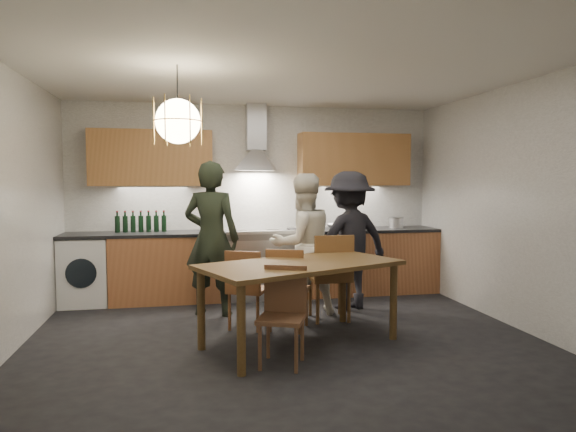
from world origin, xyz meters
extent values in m
plane|color=black|center=(0.00, 0.00, 0.00)|extent=(5.00, 5.00, 0.00)
cube|color=white|center=(0.00, 2.25, 1.30)|extent=(5.00, 0.02, 2.60)
cube|color=white|center=(0.00, -2.25, 1.30)|extent=(5.00, 0.02, 2.60)
cube|color=white|center=(-2.50, 0.00, 1.30)|extent=(0.02, 4.50, 2.60)
cube|color=white|center=(2.50, 0.00, 1.30)|extent=(0.02, 4.50, 2.60)
cube|color=silver|center=(0.00, 0.00, 2.60)|extent=(5.00, 4.50, 0.02)
cube|color=#C47B4B|center=(-1.18, 1.95, 0.43)|extent=(1.45, 0.60, 0.86)
cube|color=#C47B4B|center=(1.48, 1.95, 0.43)|extent=(2.05, 0.60, 0.86)
cube|color=white|center=(-2.20, 1.95, 0.42)|extent=(0.58, 0.58, 0.85)
cube|color=black|center=(-1.48, 1.95, 0.88)|extent=(2.05, 0.62, 0.04)
cube|color=black|center=(1.48, 1.95, 0.88)|extent=(2.05, 0.62, 0.04)
cube|color=silver|center=(0.00, 1.95, 0.40)|extent=(0.90, 0.60, 0.80)
cube|color=black|center=(0.00, 1.66, 0.38)|extent=(0.78, 0.02, 0.42)
cube|color=slate|center=(0.00, 1.95, 0.84)|extent=(0.90, 0.60, 0.08)
cube|color=silver|center=(0.00, 1.69, 0.90)|extent=(0.90, 0.08, 0.04)
cube|color=#BC8248|center=(-1.38, 2.08, 1.86)|extent=(1.55, 0.35, 0.72)
cube|color=#BC8248|center=(1.38, 2.08, 1.86)|extent=(1.55, 0.35, 0.72)
cube|color=silver|center=(0.00, 2.12, 2.29)|extent=(0.26, 0.22, 0.62)
cylinder|color=black|center=(-1.00, -0.10, 2.35)|extent=(0.01, 0.01, 0.50)
sphere|color=#FFE0A5|center=(-1.00, -0.10, 2.10)|extent=(0.40, 0.40, 0.40)
torus|color=gold|center=(-1.00, -0.10, 2.10)|extent=(0.43, 0.43, 0.01)
cube|color=brown|center=(0.12, -0.12, 0.77)|extent=(2.09, 1.59, 0.04)
cylinder|color=brown|center=(-0.52, -0.81, 0.37)|extent=(0.07, 0.07, 0.75)
cylinder|color=brown|center=(-0.81, -0.10, 0.37)|extent=(0.07, 0.07, 0.75)
cylinder|color=brown|center=(1.06, -0.15, 0.37)|extent=(0.07, 0.07, 0.75)
cylinder|color=brown|center=(0.76, 0.56, 0.37)|extent=(0.07, 0.07, 0.75)
cube|color=brown|center=(-0.30, 0.53, 0.41)|extent=(0.51, 0.51, 0.04)
cube|color=brown|center=(-0.38, 0.37, 0.64)|extent=(0.36, 0.19, 0.42)
cylinder|color=brown|center=(-0.10, 0.61, 0.20)|extent=(0.03, 0.03, 0.39)
cylinder|color=brown|center=(-0.23, 0.33, 0.20)|extent=(0.03, 0.03, 0.39)
cylinder|color=brown|center=(-0.38, 0.74, 0.20)|extent=(0.03, 0.03, 0.39)
cylinder|color=brown|center=(-0.51, 0.46, 0.20)|extent=(0.03, 0.03, 0.39)
cube|color=brown|center=(0.11, 0.40, 0.42)|extent=(0.52, 0.52, 0.04)
cube|color=brown|center=(0.03, 0.24, 0.65)|extent=(0.37, 0.20, 0.43)
cylinder|color=brown|center=(0.32, 0.48, 0.20)|extent=(0.03, 0.03, 0.40)
cylinder|color=brown|center=(0.19, 0.19, 0.20)|extent=(0.03, 0.03, 0.40)
cylinder|color=brown|center=(0.03, 0.61, 0.20)|extent=(0.03, 0.03, 0.40)
cylinder|color=brown|center=(-0.10, 0.32, 0.20)|extent=(0.03, 0.03, 0.40)
cube|color=brown|center=(0.64, 0.69, 0.47)|extent=(0.44, 0.44, 0.04)
cube|color=brown|center=(0.63, 0.49, 0.73)|extent=(0.44, 0.04, 0.48)
cylinder|color=brown|center=(0.82, 0.87, 0.23)|extent=(0.04, 0.04, 0.45)
cylinder|color=brown|center=(0.81, 0.51, 0.23)|extent=(0.04, 0.04, 0.45)
cylinder|color=brown|center=(0.46, 0.87, 0.23)|extent=(0.04, 0.04, 0.45)
cylinder|color=brown|center=(0.46, 0.51, 0.23)|extent=(0.04, 0.04, 0.45)
cube|color=brown|center=(-0.16, -0.65, 0.40)|extent=(0.49, 0.49, 0.04)
cube|color=brown|center=(-0.09, -0.49, 0.63)|extent=(0.36, 0.17, 0.41)
cylinder|color=brown|center=(-0.36, -0.73, 0.19)|extent=(0.03, 0.03, 0.39)
cylinder|color=brown|center=(-0.24, -0.45, 0.19)|extent=(0.03, 0.03, 0.39)
cylinder|color=brown|center=(-0.07, -0.84, 0.19)|extent=(0.03, 0.03, 0.39)
cylinder|color=brown|center=(0.04, -0.56, 0.19)|extent=(0.03, 0.03, 0.39)
imported|color=black|center=(-0.66, 1.15, 0.90)|extent=(0.77, 0.64, 1.80)
imported|color=silver|center=(0.38, 0.94, 0.83)|extent=(0.94, 0.81, 1.65)
imported|color=black|center=(1.01, 1.13, 0.84)|extent=(1.21, 0.88, 1.68)
imported|color=silver|center=(1.10, 1.95, 0.94)|extent=(0.36, 0.36, 0.07)
cylinder|color=silver|center=(1.97, 1.95, 0.97)|extent=(0.23, 0.23, 0.14)
camera|label=1|loc=(-0.93, -4.84, 1.57)|focal=32.00mm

